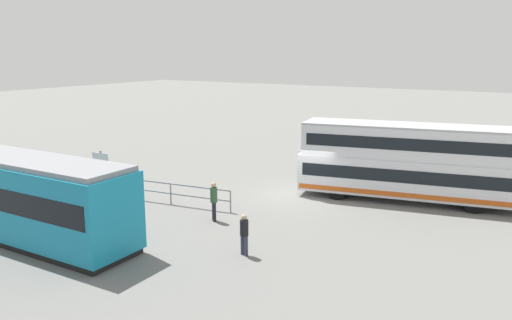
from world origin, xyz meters
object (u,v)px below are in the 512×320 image
object	(u,v)px
double_decker_bus	(410,162)
pedestrian_crossing	(244,232)
pedestrian_near_railing	(214,199)
info_sign	(101,164)
tram_yellow	(8,193)

from	to	relation	value
double_decker_bus	pedestrian_crossing	world-z (taller)	double_decker_bus
double_decker_bus	pedestrian_crossing	xyz separation A→B (m)	(3.33, 10.40, -1.09)
pedestrian_near_railing	info_sign	size ratio (longest dim) A/B	0.79
tram_yellow	pedestrian_crossing	xyz separation A→B (m)	(-9.58, -3.09, -0.86)
double_decker_bus	pedestrian_crossing	size ratio (longest dim) A/B	7.14
tram_yellow	info_sign	distance (m)	6.70
pedestrian_crossing	info_sign	bearing A→B (deg)	-16.75
double_decker_bus	tram_yellow	size ratio (longest dim) A/B	0.90
tram_yellow	info_sign	world-z (taller)	tram_yellow
info_sign	tram_yellow	bearing A→B (deg)	104.59
tram_yellow	pedestrian_near_railing	size ratio (longest dim) A/B	7.05
tram_yellow	pedestrian_crossing	distance (m)	10.11
pedestrian_crossing	double_decker_bus	bearing A→B (deg)	-107.75
double_decker_bus	tram_yellow	distance (m)	18.67
pedestrian_crossing	pedestrian_near_railing	bearing A→B (deg)	-38.63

